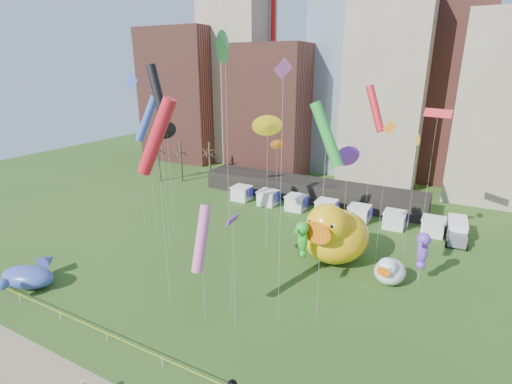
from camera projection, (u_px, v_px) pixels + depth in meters
The scene contains 29 objects.
ground at pixel (163, 366), 29.47m from camera, with size 160.00×160.00×0.00m, color #224A17.
skyline at pixel (381, 68), 72.78m from camera, with size 101.00×23.00×68.00m.
pavilion at pixel (310, 190), 65.89m from camera, with size 38.00×6.00×3.20m, color black.
vendor_tents at pixel (326, 208), 58.77m from camera, with size 33.24×2.80×2.40m.
bare_trees at pixel (182, 161), 75.67m from camera, with size 8.44×6.44×8.50m.
caution_tape at pixel (162, 359), 29.26m from camera, with size 50.00×0.06×0.90m.
big_duck at pixel (334, 234), 44.20m from camera, with size 8.36×10.49×7.71m.
small_duck at pixel (389, 271), 40.20m from camera, with size 3.67×4.55×3.32m.
seahorse_green at pixel (303, 237), 40.49m from camera, with size 1.75×2.00×6.51m.
seahorse_purple at pixel (423, 248), 39.42m from camera, with size 1.65×1.91×5.81m.
whale_inflatable at pixel (29, 275), 39.96m from camera, with size 6.40×7.38×2.55m.
box_truck at pixel (457, 230), 50.48m from camera, with size 2.83×6.34×2.64m.
kite_0 at pixel (375, 109), 48.49m from camera, with size 3.44×2.64×19.64m.
kite_1 at pixel (201, 239), 32.39m from camera, with size 1.57×3.37×10.81m.
kite_2 at pixel (157, 93), 42.47m from camera, with size 3.70×2.53×22.12m.
kite_3 at pixel (225, 47), 29.33m from camera, with size 1.01×2.44×24.50m.
kite_4 at pixel (419, 141), 42.71m from camera, with size 0.52×1.21×14.65m.
kite_5 at pixel (147, 119), 46.25m from camera, with size 3.38×2.21×18.60m.
kite_6 at pixel (389, 136), 40.21m from camera, with size 1.49×0.20×16.52m.
kite_7 at pixel (233, 221), 31.03m from camera, with size 0.44×1.86×10.41m.
kite_8 at pixel (157, 137), 32.66m from camera, with size 4.21×2.32×19.62m.
kite_9 at pixel (283, 91), 27.84m from camera, with size 0.90×1.25×22.47m.
kite_10 at pixel (167, 131), 50.05m from camera, with size 0.70×2.24×14.97m.
kite_11 at pixel (327, 135), 29.86m from camera, with size 3.06×1.11×19.39m.
kite_12 at pixel (268, 126), 43.24m from camera, with size 2.01×1.69×16.64m.
kite_13 at pixel (132, 87), 49.30m from camera, with size 2.21×0.11×21.04m.
kite_14 at pixel (277, 145), 53.22m from camera, with size 1.00×1.01×12.11m.
kite_15 at pixel (348, 156), 42.38m from camera, with size 1.56×1.94×13.51m.
kite_16 at pixel (438, 114), 43.36m from camera, with size 3.11×1.50×17.27m.
Camera 1 is at (17.57, -17.54, 21.97)m, focal length 27.00 mm.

